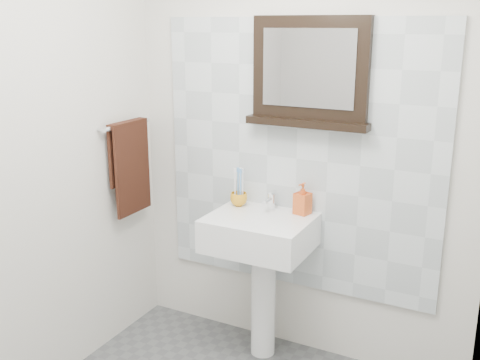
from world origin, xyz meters
name	(u,v)px	position (x,y,z in m)	size (l,w,h in m)	color
back_wall	(299,140)	(0.00, 1.10, 1.25)	(2.00, 0.01, 2.50)	silver
left_wall	(6,163)	(-1.00, 0.00, 1.25)	(0.01, 2.20, 2.50)	silver
right_wall	(473,237)	(1.00, 0.00, 1.25)	(0.01, 2.20, 2.50)	silver
splashback	(297,158)	(0.00, 1.09, 1.15)	(1.60, 0.02, 1.50)	silver
pedestal_sink	(260,248)	(-0.12, 0.87, 0.68)	(0.55, 0.44, 0.96)	white
toothbrush_cup	(239,199)	(-0.31, 0.98, 0.90)	(0.10, 0.10, 0.08)	orange
toothbrushes	(239,185)	(-0.31, 0.99, 0.98)	(0.05, 0.04, 0.21)	white
soap_dispenser	(303,199)	(0.07, 1.02, 0.95)	(0.08, 0.08, 0.17)	red
framed_mirror	(310,75)	(0.07, 1.06, 1.61)	(0.67, 0.11, 0.57)	black
towel_bar	(127,125)	(-0.95, 0.81, 1.30)	(0.07, 0.40, 0.03)	silver
hand_towel	(130,160)	(-0.94, 0.81, 1.09)	(0.06, 0.30, 0.55)	black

